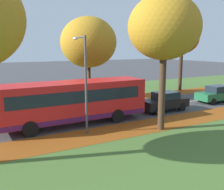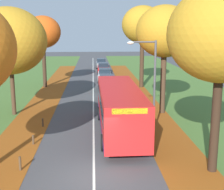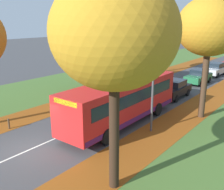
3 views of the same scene
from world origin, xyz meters
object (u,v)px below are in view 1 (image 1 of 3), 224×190
at_px(car_black_lead, 164,101).
at_px(bus, 73,100).
at_px(tree_right_near, 164,28).
at_px(bollard_fourth, 68,104).
at_px(tree_left_near, 89,42).
at_px(bollard_third, 28,108).
at_px(tree_left_mid, 182,39).
at_px(streetlamp_right, 84,73).
at_px(car_green_following, 217,94).

bearing_deg(car_black_lead, bus, -90.40).
height_order(tree_right_near, car_black_lead, tree_right_near).
bearing_deg(bus, tree_right_near, 49.90).
distance_m(bollard_fourth, car_black_lead, 8.54).
distance_m(tree_left_near, bollard_third, 9.20).
height_order(tree_left_mid, bollard_third, tree_left_mid).
bearing_deg(tree_left_near, streetlamp_right, -25.64).
distance_m(bollard_fourth, bus, 5.64).
distance_m(bollard_third, streetlamp_right, 8.27).
distance_m(tree_left_near, bollard_fourth, 7.03).
relative_size(tree_left_mid, bus, 0.79).
height_order(tree_right_near, car_green_following, tree_right_near).
xyz_separation_m(tree_right_near, car_black_lead, (-3.82, 3.50, -5.67)).
relative_size(tree_left_mid, bollard_fourth, 13.96).
bearing_deg(car_green_following, tree_right_near, -68.17).
height_order(bollard_third, car_black_lead, car_black_lead).
relative_size(tree_left_mid, tree_right_near, 0.96).
bearing_deg(tree_left_near, tree_left_mid, 86.79).
height_order(tree_left_near, bollard_fourth, tree_left_near).
bearing_deg(tree_left_near, bollard_fourth, -50.55).
bearing_deg(bollard_third, bus, 20.82).
height_order(bollard_third, bus, bus).
xyz_separation_m(bollard_fourth, bus, (5.26, -1.45, 1.41)).
bearing_deg(bus, bollard_third, -159.18).
distance_m(tree_left_near, tree_right_near, 11.95).
bearing_deg(tree_left_mid, bollard_fourth, -82.20).
xyz_separation_m(tree_left_mid, bollard_third, (2.09, -18.85, -6.01)).
distance_m(tree_left_near, car_green_following, 13.70).
bearing_deg(tree_right_near, bus, -130.10).
xyz_separation_m(tree_left_near, tree_right_near, (11.93, -0.22, 0.68)).
height_order(bus, car_black_lead, bus).
bearing_deg(streetlamp_right, car_green_following, 98.42).
distance_m(tree_right_near, streetlamp_right, 5.67).
relative_size(tree_left_near, car_green_following, 1.97).
height_order(bus, car_green_following, bus).
distance_m(bollard_third, bollard_fourth, 3.46).
bearing_deg(streetlamp_right, bollard_fourth, 168.90).
bearing_deg(tree_right_near, streetlamp_right, -112.85).
xyz_separation_m(tree_right_near, streetlamp_right, (-1.93, -4.58, -2.74)).
height_order(tree_right_near, streetlamp_right, tree_right_near).
relative_size(tree_right_near, car_green_following, 2.01).
distance_m(bollard_fourth, car_green_following, 14.40).
relative_size(tree_left_mid, bollard_third, 14.27).
bearing_deg(car_black_lead, tree_left_near, -157.94).
xyz_separation_m(tree_left_mid, car_black_lead, (7.43, -8.72, -5.49)).
height_order(bollard_third, car_green_following, car_green_following).
xyz_separation_m(tree_left_mid, streetlamp_right, (9.32, -16.80, -2.56)).
bearing_deg(tree_left_mid, tree_right_near, -47.38).
xyz_separation_m(tree_left_mid, car_green_following, (7.12, -1.90, -5.49)).
relative_size(tree_left_near, streetlamp_right, 1.39).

